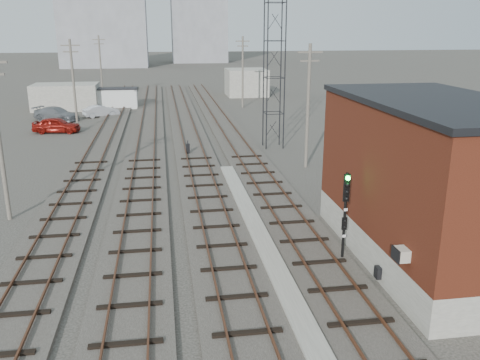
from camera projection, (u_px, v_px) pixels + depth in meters
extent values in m
plane|color=#282621|center=(192.00, 106.00, 67.47)|extent=(320.00, 320.00, 0.00)
cube|color=#332D28|center=(233.00, 137.00, 47.94)|extent=(3.20, 90.00, 0.20)
cube|color=#4C2816|center=(225.00, 135.00, 47.76)|extent=(0.07, 90.00, 0.12)
cube|color=#4C2816|center=(240.00, 135.00, 47.98)|extent=(0.07, 90.00, 0.12)
cube|color=#332D28|center=(190.00, 139.00, 47.35)|extent=(3.20, 90.00, 0.20)
cube|color=#4C2816|center=(182.00, 137.00, 47.18)|extent=(0.07, 90.00, 0.12)
cube|color=#4C2816|center=(198.00, 136.00, 47.39)|extent=(0.07, 90.00, 0.12)
cube|color=#332D28|center=(147.00, 140.00, 46.76)|extent=(3.20, 90.00, 0.20)
cube|color=#4C2816|center=(139.00, 138.00, 46.59)|extent=(0.07, 90.00, 0.12)
cube|color=#4C2816|center=(155.00, 137.00, 46.80)|extent=(0.07, 90.00, 0.12)
cube|color=#332D28|center=(102.00, 142.00, 46.18)|extent=(3.20, 90.00, 0.20)
cube|color=#4C2816|center=(94.00, 139.00, 46.00)|extent=(0.07, 90.00, 0.12)
cube|color=#4C2816|center=(110.00, 139.00, 46.21)|extent=(0.07, 90.00, 0.12)
cube|color=gray|center=(264.00, 247.00, 23.98)|extent=(0.90, 28.00, 0.26)
cube|color=gray|center=(425.00, 242.00, 22.94)|extent=(6.00, 12.00, 1.50)
cube|color=#562314|center=(434.00, 168.00, 21.93)|extent=(6.00, 12.00, 5.50)
cube|color=black|center=(441.00, 102.00, 21.10)|extent=(6.20, 12.20, 0.25)
cube|color=beige|center=(401.00, 254.00, 18.25)|extent=(0.45, 0.62, 0.45)
cube|color=black|center=(378.00, 272.00, 20.66)|extent=(0.20, 0.35, 0.50)
cylinder|color=black|center=(267.00, 60.00, 41.64)|extent=(0.10, 0.10, 15.00)
cylinder|color=black|center=(285.00, 60.00, 41.86)|extent=(0.10, 0.10, 15.00)
cylinder|color=black|center=(264.00, 59.00, 43.06)|extent=(0.10, 0.10, 15.00)
cylinder|color=black|center=(281.00, 59.00, 43.28)|extent=(0.10, 0.10, 15.00)
cylinder|color=#595147|center=(74.00, 86.00, 50.14)|extent=(0.24, 0.24, 9.00)
cube|color=#595147|center=(70.00, 45.00, 49.02)|extent=(1.80, 0.12, 0.12)
cube|color=#595147|center=(71.00, 52.00, 49.19)|extent=(1.40, 0.12, 0.12)
cylinder|color=#595147|center=(101.00, 67.00, 73.80)|extent=(0.24, 0.24, 9.00)
cube|color=#595147|center=(99.00, 40.00, 72.67)|extent=(1.80, 0.12, 0.12)
cube|color=#595147|center=(99.00, 44.00, 72.85)|extent=(1.40, 0.12, 0.12)
cylinder|color=#595147|center=(308.00, 107.00, 36.85)|extent=(0.24, 0.24, 9.00)
cube|color=#595147|center=(310.00, 52.00, 35.72)|extent=(1.80, 0.12, 0.12)
cube|color=#595147|center=(310.00, 61.00, 35.89)|extent=(1.40, 0.12, 0.12)
cylinder|color=#595147|center=(243.00, 73.00, 65.23)|extent=(0.24, 0.24, 9.00)
cube|color=#595147|center=(243.00, 41.00, 64.11)|extent=(1.80, 0.12, 0.12)
cube|color=#595147|center=(243.00, 46.00, 64.28)|extent=(1.40, 0.12, 0.12)
cube|color=gray|center=(103.00, 8.00, 131.46)|extent=(22.00, 14.00, 30.00)
cube|color=gray|center=(199.00, 17.00, 150.05)|extent=(16.00, 12.00, 26.00)
cube|color=gray|center=(66.00, 97.00, 64.66)|extent=(8.00, 5.00, 3.20)
cube|color=gray|center=(246.00, 82.00, 77.67)|extent=(6.00, 6.00, 4.00)
cube|color=gray|center=(342.00, 260.00, 22.81)|extent=(0.40, 0.40, 0.10)
cylinder|color=black|center=(345.00, 218.00, 22.23)|extent=(0.12, 0.12, 4.13)
cube|color=black|center=(347.00, 188.00, 21.81)|extent=(0.27, 0.10, 1.24)
sphere|color=#0CE533|center=(348.00, 178.00, 21.59)|extent=(0.21, 0.21, 0.21)
sphere|color=black|center=(348.00, 185.00, 21.68)|extent=(0.21, 0.21, 0.21)
sphere|color=black|center=(347.00, 192.00, 21.77)|extent=(0.21, 0.21, 0.21)
sphere|color=black|center=(347.00, 199.00, 21.86)|extent=(0.21, 0.21, 0.21)
cube|color=black|center=(344.00, 224.00, 22.29)|extent=(0.23, 0.09, 0.57)
cube|color=white|center=(346.00, 210.00, 22.03)|extent=(0.17, 0.02, 0.12)
cube|color=white|center=(344.00, 236.00, 22.39)|extent=(0.17, 0.02, 0.12)
cube|color=black|center=(188.00, 149.00, 41.43)|extent=(0.31, 0.31, 0.90)
cylinder|color=black|center=(188.00, 142.00, 41.26)|extent=(0.07, 0.07, 0.27)
cube|color=silver|center=(114.00, 99.00, 65.61)|extent=(5.97, 2.52, 2.48)
cube|color=black|center=(113.00, 88.00, 65.24)|extent=(6.17, 2.72, 0.12)
imported|color=maroon|center=(56.00, 125.00, 50.37)|extent=(4.74, 2.36, 1.55)
imported|color=#B0B3B9|center=(101.00, 111.00, 59.43)|extent=(4.35, 3.00, 1.36)
imported|color=slate|center=(56.00, 114.00, 56.95)|extent=(5.61, 4.25, 1.51)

